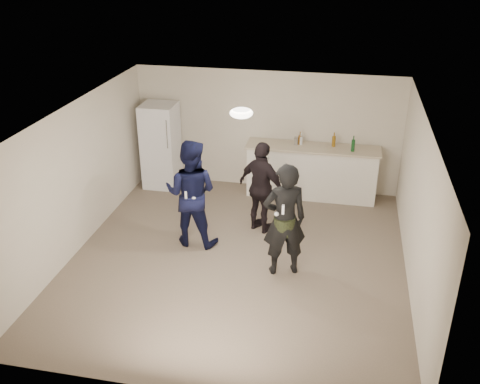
% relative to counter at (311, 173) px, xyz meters
% --- Properties ---
extents(floor, '(6.00, 6.00, 0.00)m').
position_rel_counter_xyz_m(floor, '(-0.99, -2.67, -0.53)').
color(floor, '#6B5B4C').
rests_on(floor, ground).
extents(ceiling, '(6.00, 6.00, 0.00)m').
position_rel_counter_xyz_m(ceiling, '(-0.99, -2.67, 1.98)').
color(ceiling, silver).
rests_on(ceiling, wall_back).
extents(wall_back, '(6.00, 0.00, 6.00)m').
position_rel_counter_xyz_m(wall_back, '(-0.99, 0.33, 0.72)').
color(wall_back, beige).
rests_on(wall_back, floor).
extents(wall_front, '(6.00, 0.00, 6.00)m').
position_rel_counter_xyz_m(wall_front, '(-0.99, -5.67, 0.72)').
color(wall_front, beige).
rests_on(wall_front, floor).
extents(wall_left, '(0.00, 6.00, 6.00)m').
position_rel_counter_xyz_m(wall_left, '(-3.74, -2.67, 0.72)').
color(wall_left, beige).
rests_on(wall_left, floor).
extents(wall_right, '(0.00, 6.00, 6.00)m').
position_rel_counter_xyz_m(wall_right, '(1.76, -2.67, 0.72)').
color(wall_right, beige).
rests_on(wall_right, floor).
extents(counter, '(2.60, 0.56, 1.05)m').
position_rel_counter_xyz_m(counter, '(0.00, 0.00, 0.00)').
color(counter, white).
rests_on(counter, floor).
extents(counter_top, '(2.68, 0.64, 0.04)m').
position_rel_counter_xyz_m(counter_top, '(0.00, 0.00, 0.55)').
color(counter_top, '#BCAD91').
rests_on(counter_top, counter).
extents(fridge, '(0.70, 0.70, 1.80)m').
position_rel_counter_xyz_m(fridge, '(-3.19, -0.07, 0.38)').
color(fridge, white).
rests_on(fridge, floor).
extents(fridge_handle, '(0.02, 0.02, 0.60)m').
position_rel_counter_xyz_m(fridge_handle, '(-2.91, -0.44, 0.78)').
color(fridge_handle, silver).
rests_on(fridge_handle, fridge).
extents(ceiling_dome, '(0.36, 0.36, 0.16)m').
position_rel_counter_xyz_m(ceiling_dome, '(-0.99, -2.37, 1.93)').
color(ceiling_dome, white).
rests_on(ceiling_dome, ceiling).
extents(shaker, '(0.08, 0.08, 0.17)m').
position_rel_counter_xyz_m(shaker, '(-0.35, 0.04, 0.65)').
color(shaker, '#BABABF').
rests_on(shaker, counter_top).
extents(man, '(0.96, 0.76, 1.90)m').
position_rel_counter_xyz_m(man, '(-1.88, -2.28, 0.43)').
color(man, '#0F1341').
rests_on(man, floor).
extents(woman, '(0.80, 0.66, 1.88)m').
position_rel_counter_xyz_m(woman, '(-0.21, -2.89, 0.41)').
color(woman, black).
rests_on(woman, floor).
extents(camo_shorts, '(0.34, 0.34, 0.28)m').
position_rel_counter_xyz_m(camo_shorts, '(-0.21, -2.89, 0.32)').
color(camo_shorts, '#2B3719').
rests_on(camo_shorts, woman).
extents(spectator, '(1.07, 0.86, 1.71)m').
position_rel_counter_xyz_m(spectator, '(-0.77, -1.62, 0.33)').
color(spectator, black).
rests_on(spectator, floor).
extents(remote_man, '(0.04, 0.04, 0.15)m').
position_rel_counter_xyz_m(remote_man, '(-1.88, -2.56, 0.53)').
color(remote_man, white).
rests_on(remote_man, man).
extents(nunchuk_man, '(0.07, 0.07, 0.07)m').
position_rel_counter_xyz_m(nunchuk_man, '(-1.76, -2.53, 0.45)').
color(nunchuk_man, silver).
rests_on(nunchuk_man, man).
extents(remote_woman, '(0.04, 0.04, 0.15)m').
position_rel_counter_xyz_m(remote_woman, '(-0.21, -3.14, 0.72)').
color(remote_woman, white).
rests_on(remote_woman, woman).
extents(nunchuk_woman, '(0.07, 0.07, 0.07)m').
position_rel_counter_xyz_m(nunchuk_woman, '(-0.31, -3.11, 0.62)').
color(nunchuk_woman, white).
rests_on(nunchuk_woman, woman).
extents(bottle_cluster, '(1.12, 0.27, 0.24)m').
position_rel_counter_xyz_m(bottle_cluster, '(0.21, 0.04, 0.67)').
color(bottle_cluster, white).
rests_on(bottle_cluster, counter_top).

